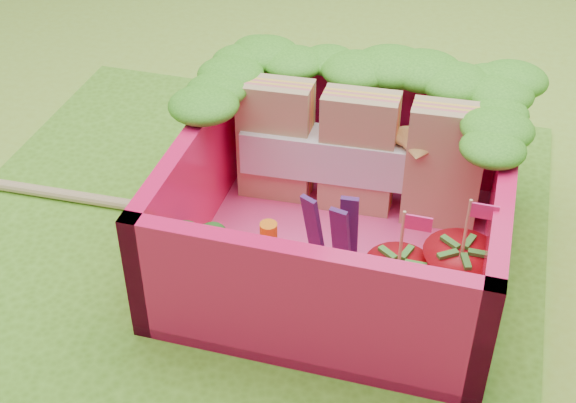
# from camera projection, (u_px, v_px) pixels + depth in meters

# --- Properties ---
(ground) EXTENTS (14.00, 14.00, 0.00)m
(ground) POSITION_uv_depth(u_px,v_px,m) (239.00, 243.00, 3.52)
(ground) COLOR #8DB533
(ground) RESTS_ON ground
(placemat) EXTENTS (2.60, 2.60, 0.03)m
(placemat) POSITION_uv_depth(u_px,v_px,m) (239.00, 241.00, 3.51)
(placemat) COLOR #569922
(placemat) RESTS_ON ground
(bento_floor) EXTENTS (1.30, 1.30, 0.05)m
(bento_floor) POSITION_uv_depth(u_px,v_px,m) (339.00, 253.00, 3.39)
(bento_floor) COLOR #FF418B
(bento_floor) RESTS_ON placemat
(bento_box) EXTENTS (1.30, 1.30, 0.55)m
(bento_box) POSITION_uv_depth(u_px,v_px,m) (341.00, 206.00, 3.24)
(bento_box) COLOR #F91557
(bento_box) RESTS_ON placemat
(lettuce_ruffle) EXTENTS (1.43, 0.83, 0.11)m
(lettuce_ruffle) POSITION_uv_depth(u_px,v_px,m) (370.00, 77.00, 3.41)
(lettuce_ruffle) COLOR #2E8117
(lettuce_ruffle) RESTS_ON bento_box
(sandwich_stack) EXTENTS (1.06, 0.22, 0.56)m
(sandwich_stack) POSITION_uv_depth(u_px,v_px,m) (359.00, 154.00, 3.45)
(sandwich_stack) COLOR tan
(sandwich_stack) RESTS_ON bento_floor
(broccoli) EXTENTS (0.32, 0.32, 0.25)m
(broccoli) POSITION_uv_depth(u_px,v_px,m) (205.00, 245.00, 3.11)
(broccoli) COLOR #71AF55
(broccoli) RESTS_ON bento_floor
(carrot_sticks) EXTENTS (0.13, 0.16, 0.27)m
(carrot_sticks) POSITION_uv_depth(u_px,v_px,m) (258.00, 257.00, 3.12)
(carrot_sticks) COLOR orange
(carrot_sticks) RESTS_ON bento_floor
(purple_wedges) EXTENTS (0.20, 0.12, 0.38)m
(purple_wedges) POSITION_uv_depth(u_px,v_px,m) (335.00, 235.00, 3.14)
(purple_wedges) COLOR #431753
(purple_wedges) RESTS_ON bento_floor
(strawberry_left) EXTENTS (0.25, 0.25, 0.49)m
(strawberry_left) POSITION_uv_depth(u_px,v_px,m) (396.00, 287.00, 2.99)
(strawberry_left) COLOR red
(strawberry_left) RESTS_ON bento_floor
(strawberry_right) EXTENTS (0.29, 0.29, 0.53)m
(strawberry_right) POSITION_uv_depth(u_px,v_px,m) (457.00, 280.00, 3.00)
(strawberry_right) COLOR red
(strawberry_right) RESTS_ON bento_floor
(snap_peas) EXTENTS (0.62, 0.53, 0.05)m
(snap_peas) POSITION_uv_depth(u_px,v_px,m) (422.00, 302.00, 3.08)
(snap_peas) COLOR #53B338
(snap_peas) RESTS_ON bento_floor
(chopsticks) EXTENTS (2.09, 0.13, 0.05)m
(chopsticks) POSITION_uv_depth(u_px,v_px,m) (24.00, 188.00, 3.76)
(chopsticks) COLOR tan
(chopsticks) RESTS_ON placemat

